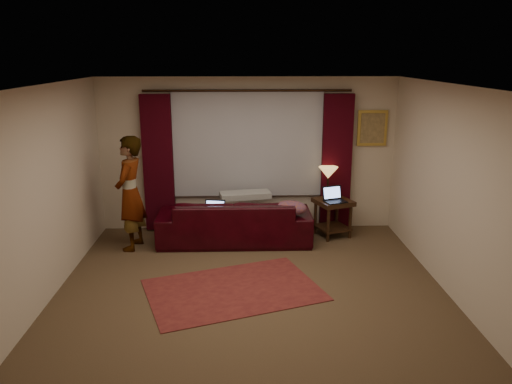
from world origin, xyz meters
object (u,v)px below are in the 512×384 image
end_table (333,218)px  laptop_sofa (214,209)px  person (130,193)px  laptop_table (336,195)px  tiffany_lamp (328,182)px  sofa (235,212)px

end_table → laptop_sofa: bearing=-168.1°
laptop_sofa → person: 1.30m
end_table → laptop_table: bearing=-87.0°
tiffany_lamp → laptop_table: (0.08, -0.31, -0.14)m
laptop_sofa → person: size_ratio=0.20×
laptop_sofa → end_table: laptop_sofa is taller
sofa → end_table: sofa is taller
laptop_table → person: size_ratio=0.21×
laptop_sofa → person: (-1.27, -0.03, 0.28)m
laptop_sofa → laptop_table: laptop_table is taller
sofa → laptop_table: 1.66m
laptop_sofa → end_table: 2.02m
sofa → laptop_table: (1.64, 0.06, 0.26)m
sofa → laptop_table: size_ratio=6.65×
sofa → laptop_table: sofa is taller
laptop_table → end_table: bearing=74.2°
tiffany_lamp → laptop_table: 0.35m
laptop_table → tiffany_lamp: bearing=85.1°
end_table → person: bearing=-172.3°
sofa → person: (-1.59, -0.24, 0.40)m
laptop_sofa → end_table: (1.96, 0.41, -0.30)m
laptop_sofa → tiffany_lamp: size_ratio=0.68×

